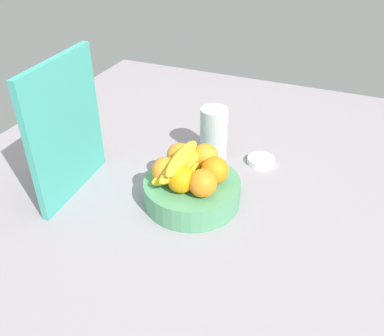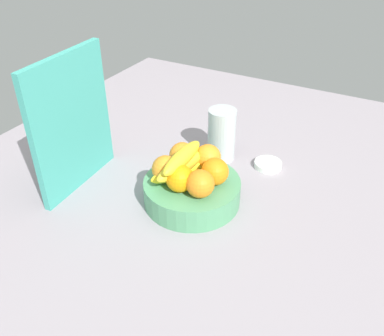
{
  "view_description": "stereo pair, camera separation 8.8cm",
  "coord_description": "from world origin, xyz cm",
  "px_view_note": "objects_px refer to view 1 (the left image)",
  "views": [
    {
      "loc": [
        -76.68,
        -35.43,
        67.05
      ],
      "look_at": [
        1.63,
        -2.6,
        10.36
      ],
      "focal_mm": 38.78,
      "sensor_mm": 36.0,
      "label": 1
    },
    {
      "loc": [
        -72.86,
        -43.37,
        67.05
      ],
      "look_at": [
        1.63,
        -2.6,
        10.36
      ],
      "focal_mm": 38.78,
      "sensor_mm": 36.0,
      "label": 2
    }
  ],
  "objects_px": {
    "orange_front_left": "(215,170)",
    "thermos_tumbler": "(214,133)",
    "banana_bunch": "(181,166)",
    "cutting_board": "(66,130)",
    "orange_front_right": "(205,156)",
    "orange_back_left": "(165,170)",
    "fruit_bowl": "(192,191)",
    "orange_back_right": "(181,179)",
    "jar_lid": "(261,160)",
    "orange_top_stack": "(203,183)",
    "orange_center": "(180,156)"
  },
  "relations": [
    {
      "from": "orange_back_right",
      "to": "jar_lid",
      "type": "relative_size",
      "value": 0.87
    },
    {
      "from": "orange_back_right",
      "to": "orange_front_left",
      "type": "bearing_deg",
      "value": -42.98
    },
    {
      "from": "orange_back_left",
      "to": "jar_lid",
      "type": "height_order",
      "value": "orange_back_left"
    },
    {
      "from": "orange_front_left",
      "to": "thermos_tumbler",
      "type": "bearing_deg",
      "value": 20.89
    },
    {
      "from": "orange_front_left",
      "to": "orange_top_stack",
      "type": "relative_size",
      "value": 1.0
    },
    {
      "from": "orange_top_stack",
      "to": "thermos_tumbler",
      "type": "height_order",
      "value": "thermos_tumbler"
    },
    {
      "from": "fruit_bowl",
      "to": "orange_top_stack",
      "type": "relative_size",
      "value": 3.58
    },
    {
      "from": "orange_center",
      "to": "banana_bunch",
      "type": "bearing_deg",
      "value": -151.89
    },
    {
      "from": "banana_bunch",
      "to": "cutting_board",
      "type": "height_order",
      "value": "cutting_board"
    },
    {
      "from": "orange_front_right",
      "to": "orange_back_left",
      "type": "relative_size",
      "value": 1.0
    },
    {
      "from": "orange_back_left",
      "to": "banana_bunch",
      "type": "bearing_deg",
      "value": -52.05
    },
    {
      "from": "orange_back_right",
      "to": "orange_front_right",
      "type": "bearing_deg",
      "value": -8.02
    },
    {
      "from": "orange_front_right",
      "to": "banana_bunch",
      "type": "relative_size",
      "value": 0.38
    },
    {
      "from": "banana_bunch",
      "to": "fruit_bowl",
      "type": "bearing_deg",
      "value": -84.23
    },
    {
      "from": "cutting_board",
      "to": "thermos_tumbler",
      "type": "bearing_deg",
      "value": -47.2
    },
    {
      "from": "cutting_board",
      "to": "orange_front_right",
      "type": "bearing_deg",
      "value": -69.74
    },
    {
      "from": "orange_center",
      "to": "thermos_tumbler",
      "type": "relative_size",
      "value": 0.44
    },
    {
      "from": "fruit_bowl",
      "to": "orange_center",
      "type": "relative_size",
      "value": 3.58
    },
    {
      "from": "fruit_bowl",
      "to": "banana_bunch",
      "type": "height_order",
      "value": "banana_bunch"
    },
    {
      "from": "orange_front_right",
      "to": "jar_lid",
      "type": "distance_m",
      "value": 0.23
    },
    {
      "from": "orange_top_stack",
      "to": "cutting_board",
      "type": "xyz_separation_m",
      "value": [
        -0.03,
        0.36,
        0.08
      ]
    },
    {
      "from": "cutting_board",
      "to": "orange_front_left",
      "type": "bearing_deg",
      "value": -79.69
    },
    {
      "from": "orange_front_right",
      "to": "orange_back_left",
      "type": "xyz_separation_m",
      "value": [
        -0.1,
        0.07,
        0.0
      ]
    },
    {
      "from": "orange_center",
      "to": "orange_back_right",
      "type": "distance_m",
      "value": 0.1
    },
    {
      "from": "orange_front_right",
      "to": "thermos_tumbler",
      "type": "xyz_separation_m",
      "value": [
        0.16,
        0.03,
        -0.02
      ]
    },
    {
      "from": "fruit_bowl",
      "to": "banana_bunch",
      "type": "distance_m",
      "value": 0.08
    },
    {
      "from": "orange_back_right",
      "to": "cutting_board",
      "type": "xyz_separation_m",
      "value": [
        -0.02,
        0.3,
        0.08
      ]
    },
    {
      "from": "thermos_tumbler",
      "to": "jar_lid",
      "type": "distance_m",
      "value": 0.16
    },
    {
      "from": "fruit_bowl",
      "to": "cutting_board",
      "type": "distance_m",
      "value": 0.35
    },
    {
      "from": "cutting_board",
      "to": "thermos_tumbler",
      "type": "distance_m",
      "value": 0.42
    },
    {
      "from": "orange_top_stack",
      "to": "fruit_bowl",
      "type": "bearing_deg",
      "value": 47.11
    },
    {
      "from": "jar_lid",
      "to": "fruit_bowl",
      "type": "bearing_deg",
      "value": 154.6
    },
    {
      "from": "orange_front_right",
      "to": "orange_top_stack",
      "type": "xyz_separation_m",
      "value": [
        -0.11,
        -0.04,
        0.0
      ]
    },
    {
      "from": "orange_front_left",
      "to": "orange_front_right",
      "type": "distance_m",
      "value": 0.07
    },
    {
      "from": "orange_back_left",
      "to": "cutting_board",
      "type": "bearing_deg",
      "value": 99.15
    },
    {
      "from": "orange_center",
      "to": "jar_lid",
      "type": "height_order",
      "value": "orange_center"
    },
    {
      "from": "thermos_tumbler",
      "to": "jar_lid",
      "type": "bearing_deg",
      "value": -82.46
    },
    {
      "from": "jar_lid",
      "to": "orange_top_stack",
      "type": "bearing_deg",
      "value": 165.95
    },
    {
      "from": "fruit_bowl",
      "to": "orange_front_right",
      "type": "relative_size",
      "value": 3.58
    },
    {
      "from": "orange_back_left",
      "to": "thermos_tumbler",
      "type": "relative_size",
      "value": 0.44
    },
    {
      "from": "thermos_tumbler",
      "to": "cutting_board",
      "type": "bearing_deg",
      "value": 136.18
    },
    {
      "from": "thermos_tumbler",
      "to": "fruit_bowl",
      "type": "bearing_deg",
      "value": -173.44
    },
    {
      "from": "fruit_bowl",
      "to": "orange_back_left",
      "type": "xyz_separation_m",
      "value": [
        -0.03,
        0.06,
        0.07
      ]
    },
    {
      "from": "orange_top_stack",
      "to": "orange_front_right",
      "type": "bearing_deg",
      "value": 18.25
    },
    {
      "from": "orange_center",
      "to": "orange_back_left",
      "type": "relative_size",
      "value": 1.0
    },
    {
      "from": "orange_front_right",
      "to": "orange_back_right",
      "type": "distance_m",
      "value": 0.12
    },
    {
      "from": "orange_center",
      "to": "orange_top_stack",
      "type": "distance_m",
      "value": 0.13
    },
    {
      "from": "fruit_bowl",
      "to": "orange_back_right",
      "type": "xyz_separation_m",
      "value": [
        -0.05,
        0.01,
        0.07
      ]
    },
    {
      "from": "jar_lid",
      "to": "banana_bunch",
      "type": "bearing_deg",
      "value": 149.87
    },
    {
      "from": "orange_back_left",
      "to": "orange_back_right",
      "type": "relative_size",
      "value": 1.0
    }
  ]
}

